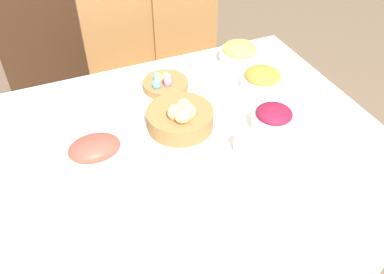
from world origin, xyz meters
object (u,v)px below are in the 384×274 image
(chair_far_right, at_px, (194,59))
(beet_salad_bowl, at_px, (273,119))
(sideboard, at_px, (92,28))
(carrot_bowl, at_px, (262,80))
(bread_basket, at_px, (180,117))
(knife, at_px, (249,191))
(dinner_plate, at_px, (209,204))
(pineapple_bowl, at_px, (240,53))
(egg_basket, at_px, (165,83))
(chair_far_center, at_px, (130,73))
(ham_platter, at_px, (95,149))
(drinking_cup, at_px, (243,144))
(fork, at_px, (166,219))
(spoon, at_px, (257,188))

(chair_far_right, distance_m, beet_salad_bowl, 1.05)
(sideboard, relative_size, beet_salad_bowl, 7.65)
(carrot_bowl, bearing_deg, bread_basket, -165.84)
(carrot_bowl, relative_size, knife, 0.96)
(sideboard, bearing_deg, dinner_plate, -90.37)
(pineapple_bowl, bearing_deg, egg_basket, -170.12)
(chair_far_center, xyz_separation_m, ham_platter, (-0.36, -0.87, 0.27))
(drinking_cup, bearing_deg, fork, -153.63)
(beet_salad_bowl, xyz_separation_m, dinner_plate, (-0.40, -0.26, -0.04))
(chair_far_right, bearing_deg, spoon, -104.87)
(chair_far_right, bearing_deg, dinner_plate, -112.31)
(chair_far_right, distance_m, spoon, 1.32)
(knife, bearing_deg, beet_salad_bowl, 49.20)
(chair_far_center, height_order, ham_platter, chair_far_center)
(chair_far_center, bearing_deg, knife, -91.25)
(egg_basket, bearing_deg, sideboard, 93.52)
(carrot_bowl, xyz_separation_m, fork, (-0.65, -0.52, -0.04))
(knife, bearing_deg, egg_basket, 96.99)
(pineapple_bowl, xyz_separation_m, dinner_plate, (-0.52, -0.77, -0.04))
(egg_basket, height_order, beet_salad_bowl, beet_salad_bowl)
(egg_basket, distance_m, dinner_plate, 0.70)
(bread_basket, bearing_deg, knife, -77.98)
(beet_salad_bowl, bearing_deg, egg_basket, 124.61)
(sideboard, xyz_separation_m, ham_platter, (-0.30, -1.68, 0.34))
(bread_basket, relative_size, ham_platter, 0.90)
(chair_far_right, xyz_separation_m, drinking_cup, (-0.26, -1.08, 0.28))
(carrot_bowl, xyz_separation_m, spoon, (-0.32, -0.52, -0.04))
(chair_far_center, height_order, beet_salad_bowl, chair_far_center)
(chair_far_center, bearing_deg, spoon, -89.89)
(chair_far_right, height_order, beet_salad_bowl, chair_far_right)
(chair_far_center, distance_m, drinking_cup, 1.12)
(chair_far_center, bearing_deg, sideboard, 89.45)
(bread_basket, xyz_separation_m, beet_salad_bowl, (0.33, -0.15, -0.00))
(sideboard, relative_size, spoon, 6.66)
(beet_salad_bowl, relative_size, fork, 0.87)
(chair_far_right, bearing_deg, knife, -106.15)
(chair_far_center, relative_size, knife, 5.12)
(ham_platter, height_order, knife, ham_platter)
(beet_salad_bowl, xyz_separation_m, knife, (-0.25, -0.26, -0.05))
(egg_basket, height_order, knife, egg_basket)
(pineapple_bowl, relative_size, fork, 1.01)
(bread_basket, height_order, ham_platter, bread_basket)
(beet_salad_bowl, bearing_deg, knife, -133.50)
(ham_platter, xyz_separation_m, fork, (0.14, -0.39, -0.02))
(egg_basket, bearing_deg, dinner_plate, -98.07)
(spoon, distance_m, drinking_cup, 0.19)
(bread_basket, bearing_deg, fork, -117.28)
(bread_basket, bearing_deg, egg_basket, 82.71)
(chair_far_right, relative_size, carrot_bowl, 5.32)
(chair_far_center, relative_size, fork, 5.12)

